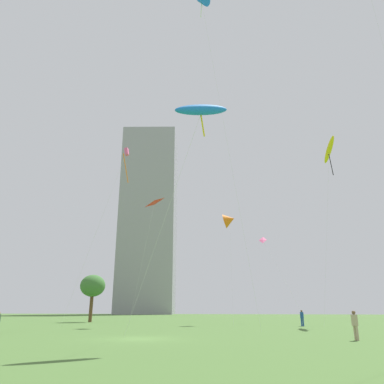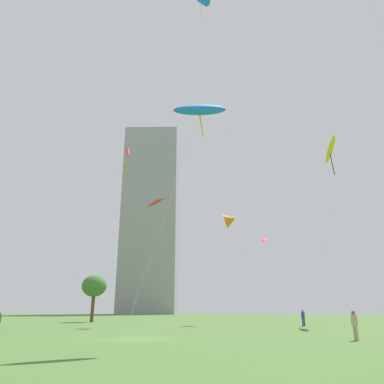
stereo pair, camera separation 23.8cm
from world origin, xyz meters
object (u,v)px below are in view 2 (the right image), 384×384
at_px(kite_flying_1, 330,150).
at_px(park_tree_0, 94,286).
at_px(kite_flying_2, 201,110).
at_px(kite_flying_7, 155,203).
at_px(person_standing_2, 303,317).
at_px(kite_flying_0, 127,156).
at_px(kite_flying_3, 265,241).
at_px(kite_flying_6, 201,0).
at_px(distant_highrise_0, 152,220).
at_px(person_standing_0, 355,323).
at_px(kite_flying_5, 230,220).

distance_m(kite_flying_1, park_tree_0, 40.92).
xyz_separation_m(kite_flying_2, kite_flying_7, (-10.50, 21.64, 0.37)).
bearing_deg(kite_flying_2, person_standing_2, 75.00).
height_order(kite_flying_0, kite_flying_3, kite_flying_0).
bearing_deg(kite_flying_6, kite_flying_3, 81.71).
bearing_deg(distant_highrise_0, person_standing_0, -77.29).
xyz_separation_m(person_standing_2, kite_flying_2, (-6.63, -24.73, 13.42)).
relative_size(kite_flying_7, park_tree_0, 2.19).
height_order(person_standing_2, kite_flying_3, kite_flying_3).
xyz_separation_m(kite_flying_3, kite_flying_7, (-12.96, -15.38, 2.68)).
bearing_deg(park_tree_0, kite_flying_1, -4.78).
bearing_deg(kite_flying_0, kite_flying_1, 25.55).
bearing_deg(kite_flying_3, kite_flying_7, -130.12).
height_order(kite_flying_5, kite_flying_7, kite_flying_7).
bearing_deg(distant_highrise_0, kite_flying_7, -82.29).
xyz_separation_m(person_standing_2, kite_flying_1, (6.01, 5.01, 22.41)).
distance_m(kite_flying_1, kite_flying_6, 27.09).
height_order(person_standing_0, kite_flying_3, kite_flying_3).
distance_m(person_standing_0, person_standing_2, 20.35).
bearing_deg(person_standing_2, person_standing_0, 99.09).
bearing_deg(person_standing_0, person_standing_2, -24.79).
bearing_deg(park_tree_0, kite_flying_3, 9.07).
xyz_separation_m(person_standing_2, park_tree_0, (-30.55, 8.07, 4.26)).
distance_m(kite_flying_2, kite_flying_7, 24.05).
height_order(kite_flying_7, park_tree_0, kite_flying_7).
bearing_deg(person_standing_2, kite_flying_6, 66.10).
distance_m(person_standing_0, kite_flying_7, 29.16).
height_order(kite_flying_5, park_tree_0, kite_flying_5).
height_order(person_standing_0, kite_flying_1, kite_flying_1).
relative_size(person_standing_2, distant_highrise_0, 0.02).
xyz_separation_m(kite_flying_6, distant_highrise_0, (-48.23, 122.78, 7.32)).
relative_size(kite_flying_7, distant_highrise_0, 0.19).
bearing_deg(kite_flying_1, kite_flying_0, -154.45).
bearing_deg(kite_flying_0, distant_highrise_0, 107.96).
bearing_deg(person_standing_2, kite_flying_2, 78.51).
relative_size(person_standing_0, kite_flying_2, 0.11).
distance_m(person_standing_2, kite_flying_5, 16.01).
bearing_deg(kite_flying_1, kite_flying_7, -160.69).
bearing_deg(kite_flying_3, kite_flying_5, -118.75).
height_order(person_standing_0, person_standing_2, person_standing_2).
bearing_deg(kite_flying_1, kite_flying_3, 144.48).
distance_m(kite_flying_3, park_tree_0, 27.57).
relative_size(kite_flying_2, kite_flying_5, 1.04).
bearing_deg(park_tree_0, person_standing_0, -41.05).
bearing_deg(kite_flying_5, park_tree_0, 170.61).
xyz_separation_m(kite_flying_5, distant_highrise_0, (-48.04, 102.35, 26.27)).
bearing_deg(kite_flying_3, person_standing_2, -71.23).
xyz_separation_m(kite_flying_0, distant_highrise_0, (-36.95, 113.99, 20.32)).
height_order(kite_flying_3, kite_flying_6, kite_flying_6).
xyz_separation_m(kite_flying_0, kite_flying_2, (12.95, -17.52, -5.36)).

